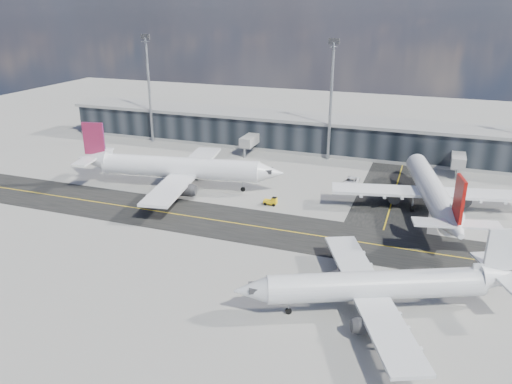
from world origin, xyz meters
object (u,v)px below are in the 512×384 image
airliner_redtail (432,191)px  airliner_near (380,286)px  service_van (351,182)px  airliner_af (177,168)px  baggage_tug (272,201)px

airliner_redtail → airliner_near: bearing=-110.4°
airliner_redtail → service_van: (-16.24, 9.27, -3.36)m
airliner_af → service_van: size_ratio=7.62×
airliner_near → service_van: airliner_near is taller
airliner_redtail → airliner_near: size_ratio=1.23×
airliner_redtail → airliner_near: (-4.90, -35.84, -0.62)m
airliner_near → airliner_redtail: bearing=-32.1°
airliner_af → baggage_tug: airliner_af is taller
airliner_near → baggage_tug: airliner_near is taller
airliner_near → service_van: 46.59m
airliner_near → baggage_tug: 37.34m
airliner_redtail → baggage_tug: (-28.58, -7.09, -3.36)m
airliner_redtail → airliner_af: bearing=172.4°
airliner_af → baggage_tug: bearing=73.3°
airliner_af → airliner_redtail: size_ratio=1.05×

